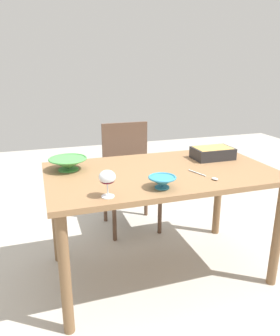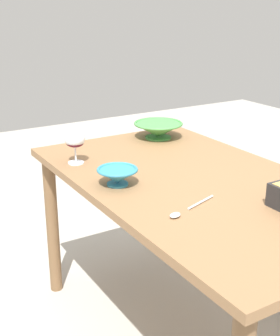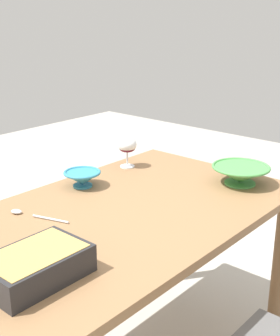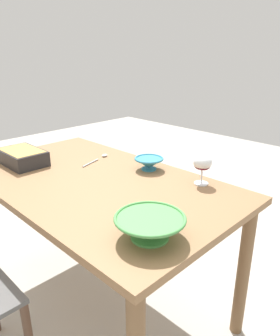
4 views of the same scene
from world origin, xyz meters
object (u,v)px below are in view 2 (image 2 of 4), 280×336
Objects in this scene: mixing_bowl at (158,129)px; wine_glass at (75,141)px; small_bowl at (117,175)px; dining_table at (196,202)px; serving_spoon at (184,210)px.

wine_glass is at bearing -74.21° from mixing_bowl.
mixing_bowl is 1.57× the size of small_bowl.
serving_spoon is at bearing -44.91° from dining_table.
dining_table is at bearing -18.68° from mixing_bowl.
mixing_bowl is at bearing 105.79° from wine_glass.
dining_table is 6.22× the size of serving_spoon.
mixing_bowl reaches higher than serving_spoon.
wine_glass is at bearing -174.01° from small_bowl.
serving_spoon reaches higher than dining_table.
wine_glass is at bearing -142.51° from dining_table.
dining_table is 10.05× the size of wine_glass.
mixing_bowl is (-0.58, 0.20, 0.15)m from dining_table.
mixing_bowl is at bearing 161.32° from dining_table.
small_bowl is at bearing -46.44° from mixing_bowl.
serving_spoon is (0.66, 0.11, -0.10)m from wine_glass.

